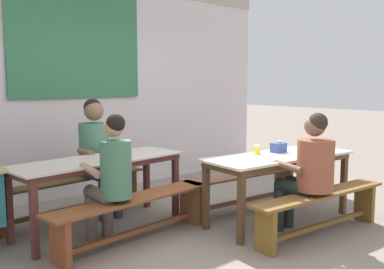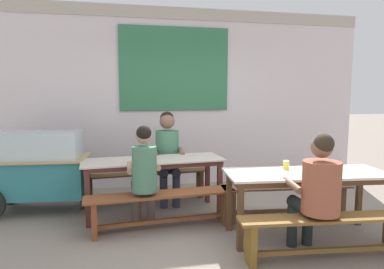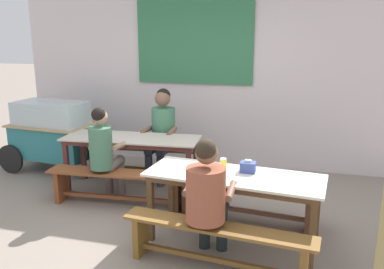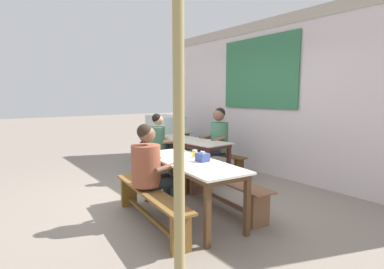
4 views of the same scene
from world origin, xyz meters
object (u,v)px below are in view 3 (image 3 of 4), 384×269
object	(u,v)px
person_center_facing	(162,129)
condiment_jar	(223,163)
bench_far_back	(145,157)
person_near_front	(207,194)
dining_table_far	(131,143)
dining_table_near	(234,181)
tissue_box	(248,167)
bench_near_back	(246,196)
bench_far_front	(118,183)
bench_near_front	(217,240)
person_left_back_turned	(104,150)
food_cart	(52,132)

from	to	relation	value
person_center_facing	condiment_jar	xyz separation A→B (m)	(1.18, -1.43, 0.03)
bench_far_back	condiment_jar	distance (m)	2.15
person_near_front	condiment_jar	bearing A→B (deg)	88.47
bench_far_back	dining_table_far	bearing A→B (deg)	-85.85
dining_table_near	tissue_box	size ratio (longest dim) A/B	11.85
person_near_front	tissue_box	xyz separation A→B (m)	(0.29, 0.59, 0.10)
dining_table_far	person_near_front	bearing A→B (deg)	-47.98
bench_far_back	tissue_box	size ratio (longest dim) A/B	12.25
tissue_box	bench_near_back	bearing A→B (deg)	98.74
bench_far_front	bench_near_front	xyz separation A→B (m)	(1.50, -1.10, 0.00)
bench_far_front	person_left_back_turned	xyz separation A→B (m)	(-0.20, 0.06, 0.40)
person_near_front	person_left_back_turned	bearing A→B (deg)	145.54
bench_far_back	bench_near_front	size ratio (longest dim) A/B	1.05
bench_far_front	bench_near_front	bearing A→B (deg)	-36.30
food_cart	condiment_jar	distance (m)	3.27
person_near_front	person_left_back_turned	distance (m)	1.92
bench_near_back	bench_far_front	bearing A→B (deg)	-179.41
bench_far_front	tissue_box	size ratio (longest dim) A/B	11.66
bench_far_back	bench_near_front	world-z (taller)	same
bench_far_front	tissue_box	xyz separation A→B (m)	(1.68, -0.43, 0.50)
person_near_front	tissue_box	world-z (taller)	person_near_front
bench_far_back	food_cart	size ratio (longest dim) A/B	1.17
dining_table_far	bench_far_front	world-z (taller)	dining_table_far
dining_table_far	bench_near_back	xyz separation A→B (m)	(1.65, -0.54, -0.38)
person_near_front	tissue_box	bearing A→B (deg)	63.88
bench_near_back	dining_table_near	bearing A→B (deg)	-95.69
dining_table_near	person_center_facing	distance (m)	2.10
bench_far_back	bench_near_back	bearing A→B (deg)	-33.13
person_left_back_turned	bench_far_front	bearing A→B (deg)	-17.58
bench_near_back	person_center_facing	bearing A→B (deg)	142.51
bench_near_back	person_left_back_turned	bearing A→B (deg)	178.55
person_near_front	person_center_facing	distance (m)	2.41
food_cart	person_left_back_turned	world-z (taller)	person_left_back_turned
dining_table_near	person_near_front	size ratio (longest dim) A/B	1.48
food_cart	tissue_box	size ratio (longest dim) A/B	10.50
dining_table_far	bench_far_front	bearing A→B (deg)	-85.85
dining_table_far	tissue_box	world-z (taller)	tissue_box
person_left_back_turned	condiment_jar	distance (m)	1.66
person_near_front	person_left_back_turned	xyz separation A→B (m)	(-1.59, 1.09, -0.01)
dining_table_far	person_near_front	distance (m)	2.14
bench_far_front	bench_near_front	distance (m)	1.86
bench_near_front	person_center_facing	xyz separation A→B (m)	(-1.28, 2.18, 0.46)
dining_table_far	condiment_jar	distance (m)	1.72
dining_table_far	dining_table_near	size ratio (longest dim) A/B	1.03
bench_near_front	person_left_back_turned	world-z (taller)	person_left_back_turned
dining_table_far	food_cart	world-z (taller)	food_cart
bench_far_front	person_left_back_turned	bearing A→B (deg)	162.42
food_cart	person_near_front	bearing A→B (deg)	-34.23
bench_far_front	bench_near_back	distance (m)	1.61
bench_far_front	person_center_facing	xyz separation A→B (m)	(0.22, 1.08, 0.47)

